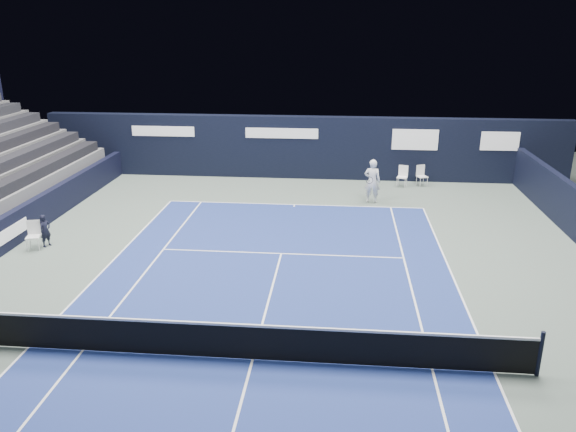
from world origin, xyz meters
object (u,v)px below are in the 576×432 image
Objects in this scene: folding_chair_back_a at (421,174)px; tennis_player at (372,181)px; folding_chair_back_b at (403,175)px; tennis_net at (252,341)px; line_judge_chair at (34,233)px.

tennis_player reaches higher than folding_chair_back_a.
tennis_net is at bearing -90.52° from folding_chair_back_b.
folding_chair_back_b is 16.03m from tennis_net.
tennis_player is at bearing -103.06° from folding_chair_back_b.
line_judge_chair is 0.52× the size of tennis_player.
tennis_player is (3.32, 12.54, 0.45)m from tennis_net.
folding_chair_back_a is 0.94m from folding_chair_back_b.
tennis_player reaches higher than tennis_net.
line_judge_chair is at bearing -169.82° from folding_chair_back_a.
tennis_net is at bearing -48.95° from line_judge_chair.
folding_chair_back_a is 0.52× the size of tennis_player.
tennis_net is 6.71× the size of tennis_player.
folding_chair_back_a is 16.55m from tennis_net.
line_judge_chair is 13.54m from tennis_player.
folding_chair_back_a is 1.00× the size of line_judge_chair.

